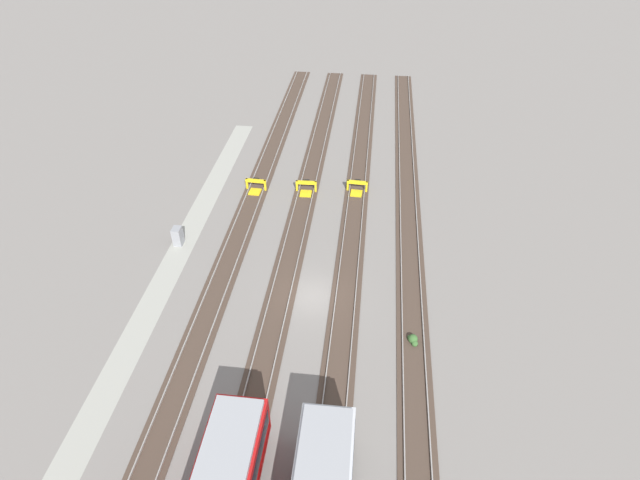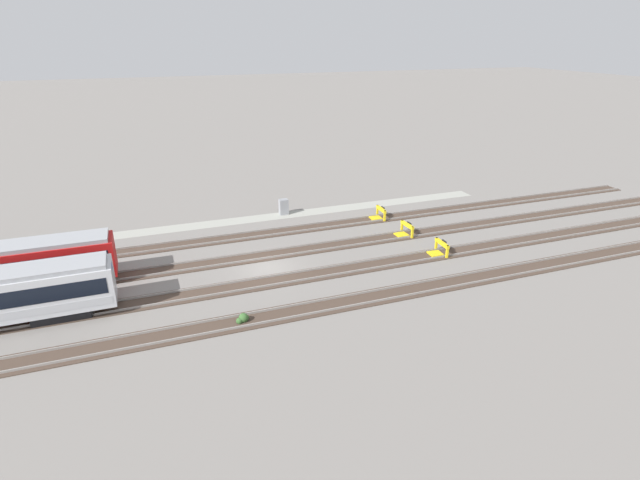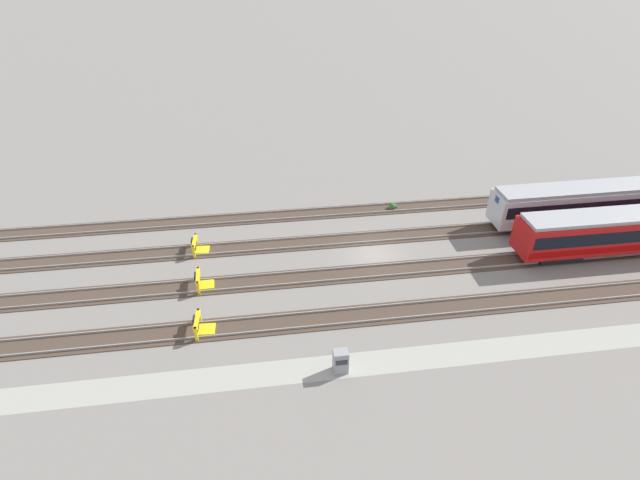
# 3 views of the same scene
# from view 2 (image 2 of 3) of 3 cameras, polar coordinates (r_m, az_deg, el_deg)

# --- Properties ---
(ground_plane) EXTENTS (400.00, 400.00, 0.00)m
(ground_plane) POSITION_cam_2_polar(r_m,az_deg,el_deg) (40.03, -6.02, -3.23)
(ground_plane) COLOR gray
(service_walkway) EXTENTS (54.00, 2.00, 0.01)m
(service_walkway) POSITION_cam_2_polar(r_m,az_deg,el_deg) (50.50, -9.34, 2.18)
(service_walkway) COLOR #9E9E93
(service_walkway) RESTS_ON ground
(rail_track_nearest) EXTENTS (90.00, 2.24, 0.21)m
(rail_track_nearest) POSITION_cam_2_polar(r_m,az_deg,el_deg) (46.50, -8.28, 0.49)
(rail_track_nearest) COLOR #47382D
(rail_track_nearest) RESTS_ON ground
(rail_track_near_inner) EXTENTS (90.00, 2.24, 0.21)m
(rail_track_near_inner) POSITION_cam_2_polar(r_m,az_deg,el_deg) (42.15, -6.85, -1.83)
(rail_track_near_inner) COLOR #47382D
(rail_track_near_inner) RESTS_ON ground
(rail_track_middle) EXTENTS (90.00, 2.24, 0.21)m
(rail_track_middle) POSITION_cam_2_polar(r_m,az_deg,el_deg) (37.91, -5.10, -4.66)
(rail_track_middle) COLOR #47382D
(rail_track_middle) RESTS_ON ground
(rail_track_far_inner) EXTENTS (90.00, 2.24, 0.21)m
(rail_track_far_inner) POSITION_cam_2_polar(r_m,az_deg,el_deg) (33.84, -2.89, -8.19)
(rail_track_far_inner) COLOR #47382D
(rail_track_far_inner) RESTS_ON ground
(bumper_stop_nearest_track) EXTENTS (1.38, 2.01, 1.22)m
(bumper_stop_nearest_track) POSITION_cam_2_polar(r_m,az_deg,el_deg) (50.54, 6.73, 2.96)
(bumper_stop_nearest_track) COLOR yellow
(bumper_stop_nearest_track) RESTS_ON ground
(bumper_stop_near_inner_track) EXTENTS (1.37, 2.01, 1.22)m
(bumper_stop_near_inner_track) POSITION_cam_2_polar(r_m,az_deg,el_deg) (46.67, 9.66, 1.10)
(bumper_stop_near_inner_track) COLOR yellow
(bumper_stop_near_inner_track) RESTS_ON ground
(bumper_stop_middle_track) EXTENTS (1.38, 2.01, 1.22)m
(bumper_stop_middle_track) POSITION_cam_2_polar(r_m,az_deg,el_deg) (43.21, 13.45, -1.00)
(bumper_stop_middle_track) COLOR yellow
(bumper_stop_middle_track) RESTS_ON ground
(electrical_cabinet) EXTENTS (0.90, 0.73, 1.60)m
(electrical_cabinet) POSITION_cam_2_polar(r_m,az_deg,el_deg) (51.58, -4.18, 3.81)
(electrical_cabinet) COLOR gray
(electrical_cabinet) RESTS_ON ground
(weed_clump) EXTENTS (0.92, 0.70, 0.64)m
(weed_clump) POSITION_cam_2_polar(r_m,az_deg,el_deg) (33.06, -8.79, -8.86)
(weed_clump) COLOR #38602D
(weed_clump) RESTS_ON ground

